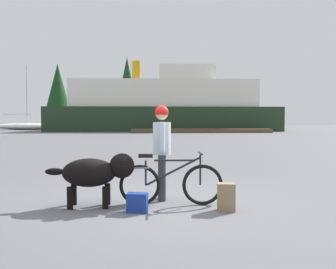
{
  "coord_description": "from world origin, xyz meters",
  "views": [
    {
      "loc": [
        0.07,
        -6.45,
        1.47
      ],
      "look_at": [
        0.39,
        1.09,
        1.15
      ],
      "focal_mm": 39.58,
      "sensor_mm": 36.0,
      "label": 1
    }
  ],
  "objects_px": {
    "bicycle": "(170,183)",
    "handbag_pannier": "(137,203)",
    "backpack": "(226,197)",
    "sailboat_moored": "(27,126)",
    "ferry_boat": "(165,107)",
    "person_cyclist": "(162,143)",
    "dog": "(96,172)"
  },
  "relations": [
    {
      "from": "bicycle",
      "to": "handbag_pannier",
      "type": "height_order",
      "value": "bicycle"
    },
    {
      "from": "backpack",
      "to": "sailboat_moored",
      "type": "relative_size",
      "value": 0.05
    },
    {
      "from": "backpack",
      "to": "sailboat_moored",
      "type": "height_order",
      "value": "sailboat_moored"
    },
    {
      "from": "bicycle",
      "to": "ferry_boat",
      "type": "relative_size",
      "value": 0.06
    },
    {
      "from": "bicycle",
      "to": "person_cyclist",
      "type": "distance_m",
      "value": 0.8
    },
    {
      "from": "bicycle",
      "to": "person_cyclist",
      "type": "height_order",
      "value": "person_cyclist"
    },
    {
      "from": "ferry_boat",
      "to": "handbag_pannier",
      "type": "bearing_deg",
      "value": -92.54
    },
    {
      "from": "bicycle",
      "to": "handbag_pannier",
      "type": "distance_m",
      "value": 0.74
    },
    {
      "from": "ferry_boat",
      "to": "sailboat_moored",
      "type": "height_order",
      "value": "sailboat_moored"
    },
    {
      "from": "ferry_boat",
      "to": "dog",
      "type": "bearing_deg",
      "value": -93.59
    },
    {
      "from": "handbag_pannier",
      "to": "ferry_boat",
      "type": "height_order",
      "value": "ferry_boat"
    },
    {
      "from": "bicycle",
      "to": "sailboat_moored",
      "type": "relative_size",
      "value": 0.2
    },
    {
      "from": "person_cyclist",
      "to": "ferry_boat",
      "type": "relative_size",
      "value": 0.06
    },
    {
      "from": "person_cyclist",
      "to": "dog",
      "type": "distance_m",
      "value": 1.29
    },
    {
      "from": "backpack",
      "to": "sailboat_moored",
      "type": "xyz_separation_m",
      "value": [
        -18.0,
        44.79,
        0.26
      ]
    },
    {
      "from": "ferry_boat",
      "to": "sailboat_moored",
      "type": "xyz_separation_m",
      "value": [
        -18.34,
        5.24,
        -2.46
      ]
    },
    {
      "from": "dog",
      "to": "backpack",
      "type": "distance_m",
      "value": 2.18
    },
    {
      "from": "bicycle",
      "to": "handbag_pannier",
      "type": "xyz_separation_m",
      "value": [
        -0.54,
        -0.45,
        -0.23
      ]
    },
    {
      "from": "dog",
      "to": "handbag_pannier",
      "type": "xyz_separation_m",
      "value": [
        0.7,
        -0.41,
        -0.43
      ]
    },
    {
      "from": "backpack",
      "to": "sailboat_moored",
      "type": "bearing_deg",
      "value": 111.89
    },
    {
      "from": "person_cyclist",
      "to": "backpack",
      "type": "relative_size",
      "value": 3.85
    },
    {
      "from": "bicycle",
      "to": "dog",
      "type": "height_order",
      "value": "bicycle"
    },
    {
      "from": "handbag_pannier",
      "to": "ferry_boat",
      "type": "distance_m",
      "value": 39.72
    },
    {
      "from": "person_cyclist",
      "to": "backpack",
      "type": "bearing_deg",
      "value": -40.81
    },
    {
      "from": "dog",
      "to": "person_cyclist",
      "type": "bearing_deg",
      "value": 23.4
    },
    {
      "from": "person_cyclist",
      "to": "bicycle",
      "type": "bearing_deg",
      "value": -73.34
    },
    {
      "from": "person_cyclist",
      "to": "handbag_pannier",
      "type": "distance_m",
      "value": 1.32
    },
    {
      "from": "person_cyclist",
      "to": "handbag_pannier",
      "type": "bearing_deg",
      "value": -114.69
    },
    {
      "from": "bicycle",
      "to": "backpack",
      "type": "distance_m",
      "value": 0.98
    },
    {
      "from": "dog",
      "to": "backpack",
      "type": "xyz_separation_m",
      "value": [
        2.12,
        -0.38,
        -0.36
      ]
    },
    {
      "from": "backpack",
      "to": "handbag_pannier",
      "type": "height_order",
      "value": "backpack"
    },
    {
      "from": "person_cyclist",
      "to": "handbag_pannier",
      "type": "relative_size",
      "value": 5.35
    }
  ]
}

